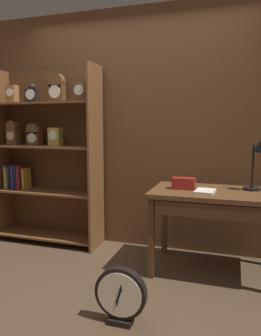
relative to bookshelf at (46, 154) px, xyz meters
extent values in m
plane|color=#4C3826|center=(1.05, -1.15, -1.03)|extent=(10.00, 10.00, 0.00)
cube|color=brown|center=(1.05, 0.21, 0.27)|extent=(4.80, 0.05, 2.60)
cube|color=brown|center=(-0.58, -0.04, -0.04)|extent=(0.02, 0.38, 1.99)
cube|color=brown|center=(0.64, -0.04, -0.04)|extent=(0.03, 0.38, 1.99)
cube|color=brown|center=(0.03, 0.15, -0.04)|extent=(1.25, 0.01, 1.99)
cube|color=brown|center=(0.03, -0.04, -0.95)|extent=(1.20, 0.36, 0.02)
cube|color=brown|center=(0.03, -0.04, -0.43)|extent=(1.20, 0.36, 0.02)
cube|color=brown|center=(0.03, -0.04, 0.08)|extent=(1.20, 0.36, 0.02)
cube|color=brown|center=(0.03, -0.04, 0.56)|extent=(1.20, 0.36, 0.02)
cube|color=olive|center=(-0.39, -0.04, 0.67)|extent=(0.11, 0.10, 0.20)
cylinder|color=silver|center=(-0.39, -0.09, 0.69)|extent=(0.09, 0.01, 0.09)
cube|color=brown|center=(-0.39, -0.06, 0.19)|extent=(0.12, 0.10, 0.19)
cylinder|color=brown|center=(-0.39, -0.06, 0.31)|extent=(0.12, 0.10, 0.12)
cylinder|color=#C6B78C|center=(-0.39, -0.11, 0.20)|extent=(0.09, 0.01, 0.09)
cube|color=black|center=(-0.11, -0.06, 0.65)|extent=(0.15, 0.08, 0.15)
sphere|color=black|center=(-0.11, -0.06, 0.74)|extent=(0.08, 0.08, 0.08)
cylinder|color=silver|center=(-0.11, -0.11, 0.66)|extent=(0.11, 0.01, 0.11)
cube|color=brown|center=(-0.12, -0.02, 0.17)|extent=(0.15, 0.11, 0.15)
cylinder|color=brown|center=(-0.12, -0.02, 0.27)|extent=(0.15, 0.11, 0.15)
cylinder|color=silver|center=(-0.12, -0.08, 0.18)|extent=(0.11, 0.01, 0.11)
cube|color=brown|center=(0.18, -0.03, 0.67)|extent=(0.18, 0.09, 0.19)
cylinder|color=brown|center=(0.18, -0.03, 0.79)|extent=(0.18, 0.09, 0.18)
cylinder|color=silver|center=(0.18, -0.08, 0.68)|extent=(0.14, 0.01, 0.14)
cube|color=#B28C38|center=(0.16, -0.05, 0.20)|extent=(0.14, 0.10, 0.20)
cylinder|color=silver|center=(0.16, -0.11, 0.21)|extent=(0.10, 0.01, 0.10)
cube|color=brown|center=(0.47, -0.02, 0.68)|extent=(0.14, 0.08, 0.21)
cylinder|color=silver|center=(0.47, -0.06, 0.69)|extent=(0.11, 0.01, 0.11)
cube|color=slate|center=(-0.51, -0.03, -0.29)|extent=(0.03, 0.13, 0.27)
cube|color=tan|center=(-0.47, -0.06, -0.30)|extent=(0.02, 0.17, 0.25)
cube|color=black|center=(-0.43, -0.04, -0.30)|extent=(0.03, 0.14, 0.24)
cube|color=navy|center=(-0.38, -0.06, -0.29)|extent=(0.02, 0.14, 0.27)
cube|color=#19234C|center=(-0.35, -0.05, -0.28)|extent=(0.02, 0.15, 0.28)
cube|color=maroon|center=(-0.31, -0.06, -0.28)|extent=(0.04, 0.14, 0.28)
cube|color=#B78C2D|center=(-0.25, -0.03, -0.30)|extent=(0.03, 0.15, 0.25)
cube|color=brown|center=(1.96, -0.27, -0.28)|extent=(1.24, 0.67, 0.04)
cube|color=#50321B|center=(1.39, -0.55, -0.67)|extent=(0.05, 0.05, 0.73)
cube|color=#50321B|center=(1.39, 0.02, -0.67)|extent=(0.05, 0.05, 0.73)
cube|color=#472C18|center=(1.96, -0.58, -0.37)|extent=(1.05, 0.03, 0.12)
cylinder|color=black|center=(2.23, -0.13, -0.25)|extent=(0.16, 0.16, 0.02)
cylinder|color=black|center=(2.23, -0.13, -0.04)|extent=(0.02, 0.02, 0.40)
cube|color=maroon|center=(1.63, -0.28, -0.21)|extent=(0.21, 0.11, 0.11)
cube|color=silver|center=(1.83, -0.39, -0.25)|extent=(0.18, 0.24, 0.02)
cube|color=black|center=(1.36, -1.27, -1.01)|extent=(0.16, 0.11, 0.04)
cylinder|color=black|center=(1.36, -1.27, -0.81)|extent=(0.36, 0.06, 0.36)
cylinder|color=silver|center=(1.36, -1.30, -0.81)|extent=(0.31, 0.01, 0.31)
cube|color=black|center=(1.36, -1.31, -0.81)|extent=(0.05, 0.01, 0.11)
cube|color=black|center=(1.36, -1.31, -0.81)|extent=(0.04, 0.01, 0.15)
camera|label=1|loc=(2.05, -3.21, 0.33)|focal=34.44mm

